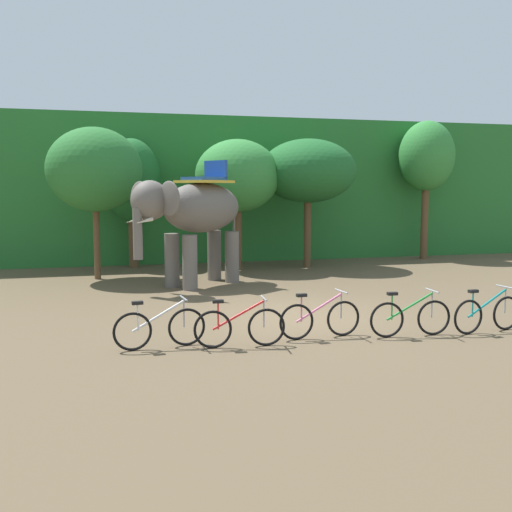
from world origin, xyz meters
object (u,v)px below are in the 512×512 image
Objects in this scene: tree_center at (308,171)px; bike_red at (240,327)px; tree_center_right at (95,170)px; bike_white at (160,328)px; bike_teal at (488,314)px; elephant at (194,213)px; bike_green at (410,317)px; bike_pink at (320,319)px; tree_left at (132,182)px; tree_far_left at (237,176)px; tree_center_left at (427,157)px.

bike_red is at bearing -115.82° from tree_center.
tree_center_right reaches higher than bike_white.
bike_teal is at bearing -50.26° from tree_center_right.
bike_green is at bearing -65.61° from elephant.
elephant is 2.32× the size of bike_white.
bike_green is at bearing -10.71° from bike_pink.
tree_center is 5.90m from elephant.
tree_left is 1.02× the size of tree_far_left.
elephant reaches higher than bike_red.
tree_center reaches higher than elephant.
tree_center reaches higher than bike_teal.
tree_center is 2.78× the size of bike_red.
bike_pink is at bearing -93.54° from tree_far_left.
bike_pink is at bearing -0.75° from bike_white.
tree_center is at bearing 57.30° from bike_white.
bike_red is (2.62, -9.17, -3.13)m from tree_center_right.
tree_left is 1.00× the size of tree_center.
elephant is (1.57, -4.78, -0.98)m from tree_left.
tree_center_left is 3.32× the size of bike_green.
tree_far_left reaches higher than elephant.
tree_center_right is 1.02× the size of tree_left.
tree_center is at bearing 34.44° from elephant.
tree_far_left is (4.91, 1.07, -0.16)m from tree_center_right.
tree_left is 6.49m from tree_center.
bike_red is at bearing -102.62° from tree_far_left.
tree_center_right is 2.85× the size of bike_red.
bike_white is 3.11m from bike_pink.
elephant reaches higher than bike_white.
bike_white is 4.90m from bike_green.
tree_far_left is 2.74× the size of bike_teal.
bike_white is at bearing -82.39° from tree_center_right.
tree_center_right is 12.54m from bike_teal.
bike_pink is 1.00× the size of bike_teal.
tree_center_left is 3.32× the size of bike_pink.
tree_center_left is 15.97m from bike_red.
tree_center_left is 14.72m from bike_pink.
tree_center is 10.92m from bike_green.
tree_left is 5.12m from elephant.
bike_teal is (5.15, -0.16, 0.00)m from bike_red.
bike_green is at bearing -83.61° from tree_far_left.
tree_far_left is 0.98× the size of tree_center.
bike_red is 1.00× the size of bike_pink.
tree_center is 1.20× the size of elephant.
tree_center is 0.84× the size of tree_center_left.
tree_center_right is at bearing -167.69° from tree_far_left.
bike_pink is at bearing -77.96° from elephant.
bike_green is (-7.06, -11.47, -3.82)m from tree_center_left.
elephant is at bearing 114.39° from bike_green.
bike_red is at bearing -11.79° from bike_white.
bike_green is at bearing -98.34° from tree_center.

